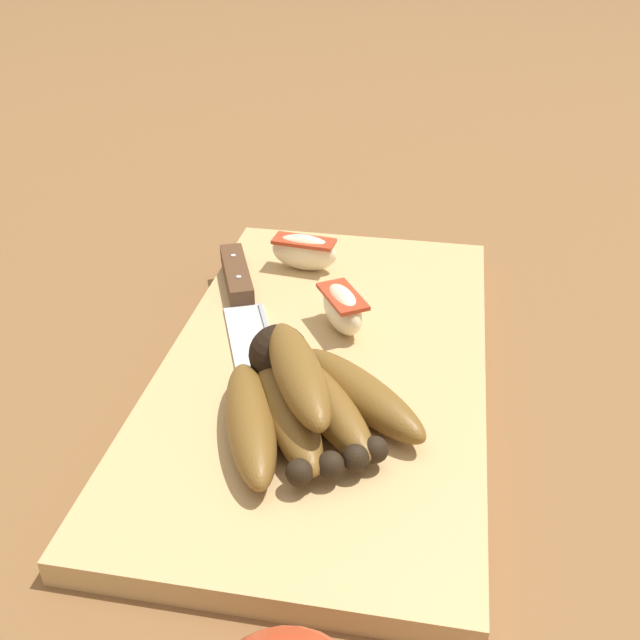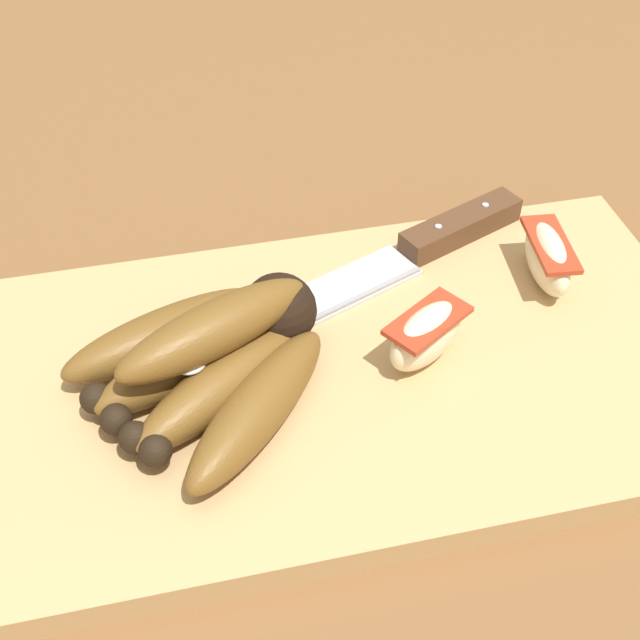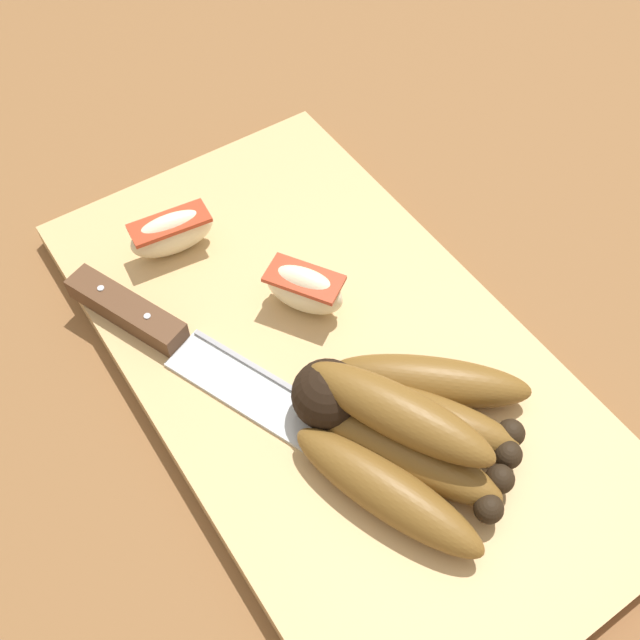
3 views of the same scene
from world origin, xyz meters
The scene contains 6 objects.
ground_plane centered at (0.00, 0.00, 0.00)m, with size 6.00×6.00×0.00m, color brown.
cutting_board centered at (0.01, 0.01, 0.01)m, with size 0.47×0.26×0.02m, color tan.
banana_bunch centered at (0.09, 0.00, 0.04)m, with size 0.17×0.17×0.06m.
chefs_knife centered at (-0.05, -0.08, 0.03)m, with size 0.27×0.13×0.02m.
apple_wedge_near centered at (-0.14, -0.04, 0.04)m, with size 0.03×0.07×0.04m.
apple_wedge_middle centered at (-0.03, 0.01, 0.04)m, with size 0.06×0.05×0.04m.
Camera 3 is at (0.25, -0.16, 0.46)m, focal length 41.45 mm.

